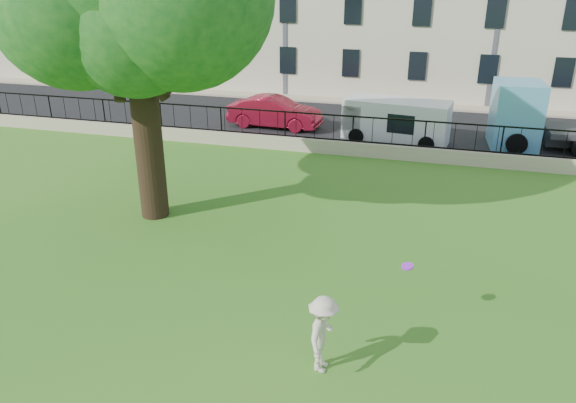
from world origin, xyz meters
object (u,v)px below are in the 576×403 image
(frisbee, at_px, (407,266))
(white_van, at_px, (396,121))
(man, at_px, (323,334))
(blue_truck, at_px, (575,117))
(red_sedan, at_px, (275,112))

(frisbee, height_order, white_van, white_van)
(man, distance_m, blue_truck, 18.89)
(frisbee, bearing_deg, red_sedan, 116.51)
(frisbee, height_order, blue_truck, blue_truck)
(blue_truck, bearing_deg, man, -116.67)
(man, distance_m, white_van, 16.35)
(man, height_order, white_van, white_van)
(frisbee, xyz_separation_m, white_van, (-1.58, 14.40, -0.55))
(man, bearing_deg, red_sedan, 22.80)
(white_van, bearing_deg, blue_truck, 15.20)
(blue_truck, bearing_deg, white_van, -175.91)
(man, height_order, red_sedan, man)
(frisbee, bearing_deg, white_van, 96.25)
(man, height_order, frisbee, man)
(red_sedan, distance_m, blue_truck, 13.72)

